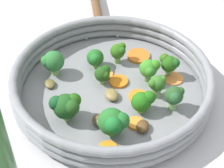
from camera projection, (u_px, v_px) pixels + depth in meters
The scene contains 28 objects.
ground_plane at pixel (112, 94), 0.70m from camera, with size 4.00×4.00×0.00m, color #BAB9BC.
skillet at pixel (112, 92), 0.69m from camera, with size 0.35×0.35×0.01m, color gray.
skillet_rim_wall at pixel (112, 80), 0.67m from camera, with size 0.36×0.36×0.05m.
skillet_handle at pixel (97, 10), 0.88m from camera, with size 0.02×0.02×0.19m, color brown.
skillet_rivet_left at pixel (118, 36), 0.81m from camera, with size 0.01×0.01×0.01m, color gray.
skillet_rivet_right at pixel (86, 38), 0.80m from camera, with size 0.01×0.01×0.01m, color gray.
carrot_slice_0 at pixel (105, 74), 0.72m from camera, with size 0.03×0.03×0.00m, color #F9923A.
carrot_slice_1 at pixel (136, 123), 0.63m from camera, with size 0.03×0.03×0.01m, color orange.
carrot_slice_2 at pixel (108, 149), 0.59m from camera, with size 0.03×0.03×0.00m, color orange.
carrot_slice_3 at pixel (138, 96), 0.67m from camera, with size 0.04×0.04×0.00m, color orange.
carrot_slice_4 at pixel (173, 78), 0.71m from camera, with size 0.04×0.04×0.00m, color #F18C40.
carrot_slice_5 at pixel (119, 81), 0.70m from camera, with size 0.03×0.03×0.01m, color orange.
carrot_slice_6 at pixel (138, 56), 0.76m from camera, with size 0.05×0.05×0.01m, color orange.
broccoli_floret_0 at pixel (149, 69), 0.69m from camera, with size 0.04×0.04×0.05m.
broccoli_floret_1 at pixel (95, 58), 0.72m from camera, with size 0.03×0.04×0.04m.
broccoli_floret_2 at pixel (174, 96), 0.63m from camera, with size 0.04×0.03×0.05m.
broccoli_floret_3 at pixel (119, 51), 0.73m from camera, with size 0.03×0.03×0.04m.
broccoli_floret_4 at pixel (66, 106), 0.62m from camera, with size 0.05×0.05×0.05m.
broccoli_floret_5 at pixel (157, 84), 0.66m from camera, with size 0.04×0.03×0.04m.
broccoli_floret_6 at pixel (113, 122), 0.59m from camera, with size 0.04×0.05×0.05m.
broccoli_floret_7 at pixel (53, 62), 0.70m from camera, with size 0.04×0.04×0.05m.
broccoli_floret_8 at pixel (169, 63), 0.70m from camera, with size 0.03×0.04×0.05m.
broccoli_floret_9 at pixel (144, 101), 0.63m from camera, with size 0.04×0.04×0.04m.
broccoli_floret_10 at pixel (103, 74), 0.69m from camera, with size 0.03×0.03×0.04m.
mushroom_piece_0 at pixel (112, 95), 0.67m from camera, with size 0.03×0.02×0.01m, color olive.
mushroom_piece_1 at pixel (143, 126), 0.61m from camera, with size 0.03×0.02×0.01m, color brown.
mushroom_piece_2 at pixel (101, 121), 0.62m from camera, with size 0.03×0.02×0.01m, color brown.
mushroom_piece_3 at pixel (50, 84), 0.69m from camera, with size 0.03×0.02×0.01m, color brown.
Camera 1 is at (0.34, 0.37, 0.48)m, focal length 60.00 mm.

